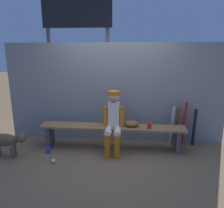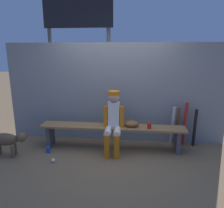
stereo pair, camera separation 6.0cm
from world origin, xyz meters
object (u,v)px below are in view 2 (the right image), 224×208
Objects in this scene: scoreboard at (81,29)px; bat_aluminum_red at (185,124)px; baseball at (53,160)px; bat_wood_dark at (177,126)px; baseball_glove at (132,124)px; cup_on_bench at (149,126)px; player_seated at (113,120)px; cup_on_ground at (48,150)px; dugout_bench at (112,131)px; bat_aluminum_silver at (172,126)px; dog at (8,140)px; bat_aluminum_black at (195,128)px.

bat_aluminum_red is at bearing -27.46° from scoreboard.
bat_wood_dark is at bearing 23.13° from baseball.
baseball is 3.34m from scoreboard.
scoreboard reaches higher than baseball_glove.
baseball_glove is 1.62m from baseball.
baseball_glove is 0.35m from cup_on_bench.
player_seated is at bearing -162.32° from bat_aluminum_red.
cup_on_ground is at bearing 123.16° from baseball.
player_seated is 1.40m from bat_wood_dark.
dugout_bench is 0.81× the size of scoreboard.
bat_aluminum_silver is 11.46× the size of baseball.
dugout_bench is at bearing 15.19° from dog.
dugout_bench is 2.81m from scoreboard.
player_seated is at bearing -165.50° from bat_aluminum_black.
bat_aluminum_red is 3.50m from dog.
bat_aluminum_black is (1.30, 0.31, -0.15)m from baseball_glove.
baseball_glove is at bearing -158.34° from bat_aluminum_silver.
cup_on_ground is at bearing -166.53° from bat_aluminum_red.
bat_aluminum_silver is 3.28m from scoreboard.
bat_aluminum_red is at bearing 170.40° from bat_aluminum_black.
dugout_bench is at bearing -58.99° from scoreboard.
baseball_glove is at bearing -166.49° from bat_aluminum_black.
bat_aluminum_red is 8.52× the size of cup_on_bench.
bat_wood_dark is 2.57m from baseball.
baseball_glove is at bearing 168.07° from cup_on_bench.
bat_aluminum_black is 3.69m from dog.
bat_aluminum_black is (0.45, -0.02, -0.02)m from bat_aluminum_silver.
scoreboard reaches higher than dugout_bench.
dog is (-0.94, -2.14, -2.14)m from scoreboard.
cup_on_bench reaches higher than cup_on_ground.
baseball is at bearing -90.52° from scoreboard.
dugout_bench is 10.30× the size of baseball_glove.
baseball is at bearing -152.24° from player_seated.
bat_aluminum_red is 0.26× the size of scoreboard.
bat_aluminum_silver is at bearing 38.73° from cup_on_bench.
baseball is at bearing -156.87° from bat_wood_dark.
cup_on_bench is (1.96, 0.23, 0.50)m from cup_on_ground.
bat_aluminum_red is at bearing 14.29° from dog.
baseball is (-1.39, -0.66, -0.52)m from baseball_glove.
bat_wood_dark is 7.53× the size of cup_on_bench.
bat_aluminum_silver is 0.24× the size of scoreboard.
bat_aluminum_red reaches higher than bat_wood_dark.
bat_aluminum_silver is 7.71× the size of cup_on_bench.
scoreboard is (-0.98, 1.62, 2.08)m from dugout_bench.
cup_on_ground is at bearing -169.37° from baseball_glove.
player_seated is 4.31× the size of baseball_glove.
bat_wood_dark is at bearing 14.78° from dog.
cup_on_bench is (1.72, 0.59, 0.51)m from baseball.
baseball is at bearing -8.66° from dog.
player_seated reaches higher than cup_on_ground.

